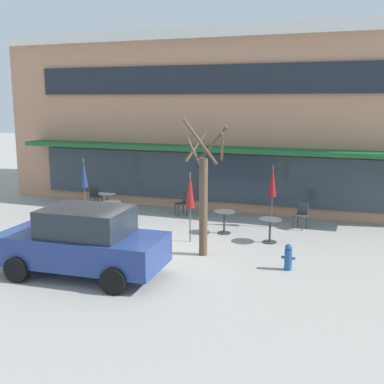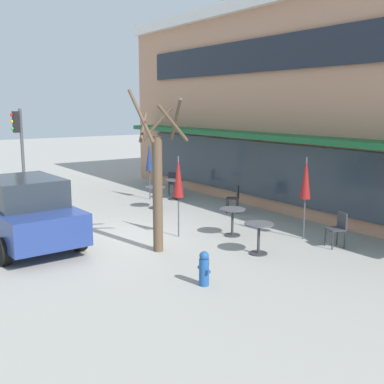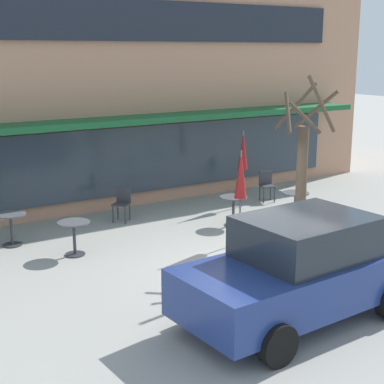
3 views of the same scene
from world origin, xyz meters
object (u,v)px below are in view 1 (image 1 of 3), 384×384
object	(u,v)px
cafe_table_by_tree	(270,227)
street_tree	(204,196)
cafe_table_streetside	(224,218)
cafe_table_mid_patio	(112,208)
patio_umbrella_cream_folded	(84,173)
cafe_chair_2	(183,202)
cafe_table_near_wall	(107,199)
patio_umbrella_corner_open	(273,181)
cafe_chair_0	(301,214)
cafe_chair_1	(95,195)
parked_sedan	(83,242)
fire_hydrant	(288,257)
patio_umbrella_green_folded	(190,191)

from	to	relation	value
cafe_table_by_tree	street_tree	bearing A→B (deg)	-130.19
cafe_table_streetside	cafe_table_mid_patio	bearing A→B (deg)	179.21
patio_umbrella_cream_folded	cafe_chair_2	xyz separation A→B (m)	(3.59, 1.19, -1.10)
cafe_table_near_wall	street_tree	bearing A→B (deg)	-35.85
patio_umbrella_corner_open	cafe_chair_0	world-z (taller)	patio_umbrella_corner_open
patio_umbrella_cream_folded	cafe_chair_2	world-z (taller)	patio_umbrella_cream_folded
cafe_table_streetside	cafe_chair_1	distance (m)	6.39
cafe_chair_0	cafe_table_streetside	bearing A→B (deg)	-147.26
parked_sedan	cafe_table_by_tree	bearing A→B (deg)	48.29
cafe_table_near_wall	parked_sedan	xyz separation A→B (m)	(2.95, -6.39, 0.36)
cafe_table_streetside	fire_hydrant	distance (m)	3.79
patio_umbrella_corner_open	fire_hydrant	distance (m)	4.54
cafe_chair_0	fire_hydrant	world-z (taller)	cafe_chair_0
street_tree	patio_umbrella_green_folded	bearing A→B (deg)	126.18
patio_umbrella_corner_open	cafe_table_by_tree	bearing A→B (deg)	-80.99
patio_umbrella_cream_folded	cafe_chair_2	distance (m)	3.94
cafe_chair_2	patio_umbrella_green_folded	bearing A→B (deg)	-65.33
cafe_table_near_wall	parked_sedan	world-z (taller)	parked_sedan
cafe_chair_0	patio_umbrella_green_folded	bearing A→B (deg)	-138.18
cafe_table_mid_patio	street_tree	bearing A→B (deg)	-29.37
cafe_table_mid_patio	cafe_chair_1	world-z (taller)	cafe_chair_1
cafe_table_by_tree	patio_umbrella_corner_open	world-z (taller)	patio_umbrella_corner_open
cafe_table_streetside	parked_sedan	size ratio (longest dim) A/B	0.18
cafe_table_near_wall	cafe_chair_1	bearing A→B (deg)	149.58
patio_umbrella_corner_open	cafe_chair_1	size ratio (longest dim) A/B	2.47
patio_umbrella_corner_open	street_tree	bearing A→B (deg)	-108.66
cafe_table_mid_patio	fire_hydrant	bearing A→B (deg)	-22.81
cafe_chair_0	cafe_table_near_wall	bearing A→B (deg)	-179.62
cafe_table_mid_patio	parked_sedan	xyz separation A→B (m)	(1.98, -4.99, 0.36)
cafe_table_streetside	street_tree	xyz separation A→B (m)	(0.06, -2.38, 1.23)
cafe_chair_0	parked_sedan	distance (m)	7.94
patio_umbrella_green_folded	patio_umbrella_corner_open	size ratio (longest dim) A/B	1.00
parked_sedan	cafe_table_streetside	bearing A→B (deg)	65.03
cafe_table_streetside	patio_umbrella_corner_open	xyz separation A→B (m)	(1.33, 1.37, 1.11)
fire_hydrant	cafe_chair_0	bearing A→B (deg)	92.75
cafe_chair_2	parked_sedan	distance (m)	6.85
cafe_chair_2	cafe_table_mid_patio	bearing A→B (deg)	-138.16
cafe_chair_1	patio_umbrella_corner_open	bearing A→B (deg)	-4.44
cafe_chair_1	parked_sedan	bearing A→B (deg)	-61.17
patio_umbrella_green_folded	cafe_chair_2	bearing A→B (deg)	114.67
patio_umbrella_green_folded	parked_sedan	world-z (taller)	patio_umbrella_green_folded
cafe_table_near_wall	fire_hydrant	distance (m)	8.88
patio_umbrella_cream_folded	cafe_chair_0	distance (m)	8.25
patio_umbrella_cream_folded	cafe_chair_0	world-z (taller)	patio_umbrella_cream_folded
patio_umbrella_green_folded	cafe_table_near_wall	bearing A→B (deg)	148.83
patio_umbrella_corner_open	cafe_chair_0	distance (m)	1.50
patio_umbrella_green_folded	cafe_table_streetside	bearing A→B (deg)	59.18
cafe_table_near_wall	cafe_table_streetside	size ratio (longest dim) A/B	1.00
patio_umbrella_cream_folded	street_tree	size ratio (longest dim) A/B	0.56
parked_sedan	fire_hydrant	world-z (taller)	parked_sedan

